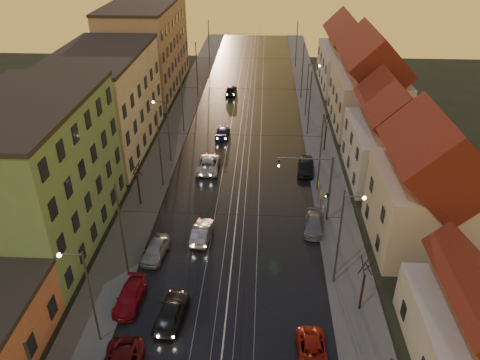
% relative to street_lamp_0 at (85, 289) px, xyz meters
% --- Properties ---
extents(road, '(16.00, 120.00, 0.04)m').
position_rel_street_lamp_0_xyz_m(road, '(9.10, 38.00, -4.87)').
color(road, black).
rests_on(road, ground).
extents(sidewalk_left, '(4.00, 120.00, 0.15)m').
position_rel_street_lamp_0_xyz_m(sidewalk_left, '(-0.90, 38.00, -4.81)').
color(sidewalk_left, '#4C4C4C').
rests_on(sidewalk_left, ground).
extents(sidewalk_right, '(4.00, 120.00, 0.15)m').
position_rel_street_lamp_0_xyz_m(sidewalk_right, '(19.10, 38.00, -4.81)').
color(sidewalk_right, '#4C4C4C').
rests_on(sidewalk_right, ground).
extents(tram_rail_0, '(0.06, 120.00, 0.03)m').
position_rel_street_lamp_0_xyz_m(tram_rail_0, '(6.90, 38.00, -4.83)').
color(tram_rail_0, gray).
rests_on(tram_rail_0, road).
extents(tram_rail_1, '(0.06, 120.00, 0.03)m').
position_rel_street_lamp_0_xyz_m(tram_rail_1, '(8.33, 38.00, -4.83)').
color(tram_rail_1, gray).
rests_on(tram_rail_1, road).
extents(tram_rail_2, '(0.06, 120.00, 0.03)m').
position_rel_street_lamp_0_xyz_m(tram_rail_2, '(9.87, 38.00, -4.83)').
color(tram_rail_2, gray).
rests_on(tram_rail_2, road).
extents(tram_rail_3, '(0.06, 120.00, 0.03)m').
position_rel_street_lamp_0_xyz_m(tram_rail_3, '(11.30, 38.00, -4.83)').
color(tram_rail_3, gray).
rests_on(tram_rail_3, road).
extents(apartment_left_1, '(10.00, 18.00, 13.00)m').
position_rel_street_lamp_0_xyz_m(apartment_left_1, '(-8.40, 12.00, 1.61)').
color(apartment_left_1, '#5E8D59').
rests_on(apartment_left_1, ground).
extents(apartment_left_2, '(10.00, 20.00, 12.00)m').
position_rel_street_lamp_0_xyz_m(apartment_left_2, '(-8.40, 32.00, 1.11)').
color(apartment_left_2, '#BAAD90').
rests_on(apartment_left_2, ground).
extents(apartment_left_3, '(10.00, 24.00, 14.00)m').
position_rel_street_lamp_0_xyz_m(apartment_left_3, '(-8.40, 56.00, 2.11)').
color(apartment_left_3, tan).
rests_on(apartment_left_3, ground).
extents(house_right_0, '(8.16, 10.20, 5.80)m').
position_rel_street_lamp_0_xyz_m(house_right_0, '(26.10, 0.00, -1.96)').
color(house_right_0, beige).
rests_on(house_right_0, ground).
extents(house_right_1, '(8.67, 10.20, 10.80)m').
position_rel_street_lamp_0_xyz_m(house_right_1, '(26.10, 13.00, 0.56)').
color(house_right_1, beige).
rests_on(house_right_1, ground).
extents(house_right_2, '(9.18, 12.24, 9.20)m').
position_rel_street_lamp_0_xyz_m(house_right_2, '(26.10, 26.00, -0.24)').
color(house_right_2, beige).
rests_on(house_right_2, ground).
extents(house_right_3, '(9.18, 14.28, 11.50)m').
position_rel_street_lamp_0_xyz_m(house_right_3, '(26.10, 41.00, 0.92)').
color(house_right_3, beige).
rests_on(house_right_3, ground).
extents(house_right_4, '(9.18, 16.32, 10.00)m').
position_rel_street_lamp_0_xyz_m(house_right_4, '(26.10, 59.00, 0.16)').
color(house_right_4, beige).
rests_on(house_right_4, ground).
extents(catenary_pole_l_1, '(0.16, 0.16, 9.00)m').
position_rel_street_lamp_0_xyz_m(catenary_pole_l_1, '(0.50, 7.00, -0.39)').
color(catenary_pole_l_1, '#595B60').
rests_on(catenary_pole_l_1, ground).
extents(catenary_pole_r_1, '(0.16, 0.16, 9.00)m').
position_rel_street_lamp_0_xyz_m(catenary_pole_r_1, '(17.70, 7.00, -0.39)').
color(catenary_pole_r_1, '#595B60').
rests_on(catenary_pole_r_1, ground).
extents(catenary_pole_l_2, '(0.16, 0.16, 9.00)m').
position_rel_street_lamp_0_xyz_m(catenary_pole_l_2, '(0.50, 22.00, -0.39)').
color(catenary_pole_l_2, '#595B60').
rests_on(catenary_pole_l_2, ground).
extents(catenary_pole_r_2, '(0.16, 0.16, 9.00)m').
position_rel_street_lamp_0_xyz_m(catenary_pole_r_2, '(17.70, 22.00, -0.39)').
color(catenary_pole_r_2, '#595B60').
rests_on(catenary_pole_r_2, ground).
extents(catenary_pole_l_3, '(0.16, 0.16, 9.00)m').
position_rel_street_lamp_0_xyz_m(catenary_pole_l_3, '(0.50, 37.00, -0.39)').
color(catenary_pole_l_3, '#595B60').
rests_on(catenary_pole_l_3, ground).
extents(catenary_pole_r_3, '(0.16, 0.16, 9.00)m').
position_rel_street_lamp_0_xyz_m(catenary_pole_r_3, '(17.70, 37.00, -0.39)').
color(catenary_pole_r_3, '#595B60').
rests_on(catenary_pole_r_3, ground).
extents(catenary_pole_l_4, '(0.16, 0.16, 9.00)m').
position_rel_street_lamp_0_xyz_m(catenary_pole_l_4, '(0.50, 52.00, -0.39)').
color(catenary_pole_l_4, '#595B60').
rests_on(catenary_pole_l_4, ground).
extents(catenary_pole_r_4, '(0.16, 0.16, 9.00)m').
position_rel_street_lamp_0_xyz_m(catenary_pole_r_4, '(17.70, 52.00, -0.39)').
color(catenary_pole_r_4, '#595B60').
rests_on(catenary_pole_r_4, ground).
extents(catenary_pole_l_5, '(0.16, 0.16, 9.00)m').
position_rel_street_lamp_0_xyz_m(catenary_pole_l_5, '(0.50, 70.00, -0.39)').
color(catenary_pole_l_5, '#595B60').
rests_on(catenary_pole_l_5, ground).
extents(catenary_pole_r_5, '(0.16, 0.16, 9.00)m').
position_rel_street_lamp_0_xyz_m(catenary_pole_r_5, '(17.70, 70.00, -0.39)').
color(catenary_pole_r_5, '#595B60').
rests_on(catenary_pole_r_5, ground).
extents(street_lamp_0, '(1.75, 0.32, 8.00)m').
position_rel_street_lamp_0_xyz_m(street_lamp_0, '(0.00, 0.00, 0.00)').
color(street_lamp_0, '#595B60').
rests_on(street_lamp_0, ground).
extents(street_lamp_1, '(1.75, 0.32, 8.00)m').
position_rel_street_lamp_0_xyz_m(street_lamp_1, '(18.21, 8.00, 0.00)').
color(street_lamp_1, '#595B60').
rests_on(street_lamp_1, ground).
extents(street_lamp_2, '(1.75, 0.32, 8.00)m').
position_rel_street_lamp_0_xyz_m(street_lamp_2, '(0.00, 28.00, 0.00)').
color(street_lamp_2, '#595B60').
rests_on(street_lamp_2, ground).
extents(street_lamp_3, '(1.75, 0.32, 8.00)m').
position_rel_street_lamp_0_xyz_m(street_lamp_3, '(18.21, 44.00, 0.00)').
color(street_lamp_3, '#595B60').
rests_on(street_lamp_3, ground).
extents(traffic_light_mast, '(5.30, 0.32, 7.20)m').
position_rel_street_lamp_0_xyz_m(traffic_light_mast, '(17.10, 16.00, -0.29)').
color(traffic_light_mast, '#595B60').
rests_on(traffic_light_mast, ground).
extents(bare_tree_0, '(1.09, 1.09, 5.11)m').
position_rel_street_lamp_0_xyz_m(bare_tree_0, '(-1.09, 18.00, -2.40)').
color(bare_tree_0, black).
rests_on(bare_tree_0, ground).
extents(bare_tree_1, '(1.09, 1.09, 5.11)m').
position_rel_street_lamp_0_xyz_m(bare_tree_1, '(19.31, 4.00, -2.40)').
color(bare_tree_1, black).
rests_on(bare_tree_1, ground).
extents(bare_tree_2, '(1.09, 1.09, 5.11)m').
position_rel_street_lamp_0_xyz_m(bare_tree_2, '(19.51, 32.00, -2.40)').
color(bare_tree_2, black).
rests_on(bare_tree_2, ground).
extents(driving_car_0, '(2.41, 4.84, 1.58)m').
position_rel_street_lamp_0_xyz_m(driving_car_0, '(5.06, 2.26, -4.09)').
color(driving_car_0, black).
rests_on(driving_car_0, ground).
extents(driving_car_1, '(1.87, 4.50, 1.45)m').
position_rel_street_lamp_0_xyz_m(driving_car_1, '(6.08, 12.54, -4.16)').
color(driving_car_1, gray).
rests_on(driving_car_1, ground).
extents(driving_car_2, '(2.54, 5.51, 1.53)m').
position_rel_street_lamp_0_xyz_m(driving_car_2, '(5.15, 26.26, -4.12)').
color(driving_car_2, '#B6B6B6').
rests_on(driving_car_2, ground).
extents(driving_car_3, '(1.93, 4.39, 1.25)m').
position_rel_street_lamp_0_xyz_m(driving_car_3, '(6.05, 35.72, -4.26)').
color(driving_car_3, '#161944').
rests_on(driving_car_3, ground).
extents(driving_car_4, '(1.90, 4.42, 1.49)m').
position_rel_street_lamp_0_xyz_m(driving_car_4, '(6.02, 53.23, -4.14)').
color(driving_car_4, black).
rests_on(driving_car_4, ground).
extents(parked_left_2, '(2.03, 4.51, 1.28)m').
position_rel_street_lamp_0_xyz_m(parked_left_2, '(1.50, 3.79, -4.24)').
color(parked_left_2, maroon).
rests_on(parked_left_2, ground).
extents(parked_left_3, '(2.22, 4.40, 1.44)m').
position_rel_street_lamp_0_xyz_m(parked_left_3, '(2.29, 9.68, -4.17)').
color(parked_left_3, '#A5A6AB').
rests_on(parked_left_3, ground).
extents(parked_right_0, '(2.14, 4.46, 1.23)m').
position_rel_street_lamp_0_xyz_m(parked_right_0, '(15.30, -0.77, -4.27)').
color(parked_right_0, '#AB1F11').
rests_on(parked_right_0, ground).
extents(parked_right_1, '(2.23, 4.45, 1.24)m').
position_rel_street_lamp_0_xyz_m(parked_right_1, '(16.70, 14.45, -4.27)').
color(parked_right_1, gray).
rests_on(parked_right_1, ground).
extents(parked_right_2, '(2.24, 4.79, 1.59)m').
position_rel_street_lamp_0_xyz_m(parked_right_2, '(16.70, 26.07, -4.09)').
color(parked_right_2, black).
rests_on(parked_right_2, ground).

